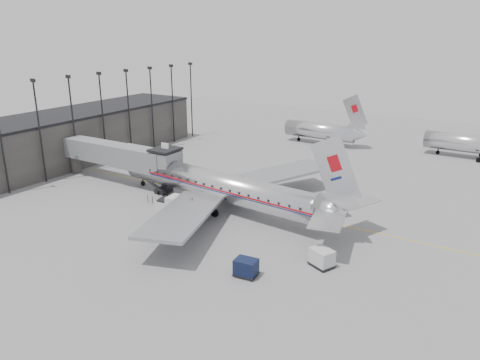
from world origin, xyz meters
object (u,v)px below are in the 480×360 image
at_px(airliner, 220,186).
at_px(baggage_cart_navy, 246,267).
at_px(ramp_worker, 178,209).
at_px(baggage_cart_white, 322,257).
at_px(service_van, 178,206).

bearing_deg(airliner, baggage_cart_navy, -42.55).
height_order(airliner, ramp_worker, airliner).
xyz_separation_m(baggage_cart_navy, ramp_worker, (-14.69, 8.08, -0.05)).
xyz_separation_m(baggage_cart_white, ramp_worker, (-19.97, 2.61, -0.11)).
height_order(airliner, baggage_cart_white, airliner).
xyz_separation_m(airliner, baggage_cart_white, (16.98, -7.46, -2.02)).
distance_m(airliner, service_van, 5.96).
bearing_deg(airliner, baggage_cart_white, -18.41).
bearing_deg(ramp_worker, baggage_cart_navy, -67.64).
bearing_deg(baggage_cart_white, service_van, -162.84).
height_order(airliner, service_van, airliner).
relative_size(airliner, baggage_cart_white, 13.34).
distance_m(baggage_cart_navy, baggage_cart_white, 7.60).
relative_size(airliner, ramp_worker, 22.03).
height_order(airliner, baggage_cart_navy, airliner).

